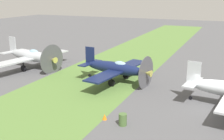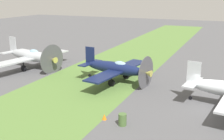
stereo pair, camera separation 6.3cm
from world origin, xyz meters
name	(u,v)px [view 2 (the right image)]	position (x,y,z in m)	size (l,w,h in m)	color
ground_plane	(206,104)	(0.00, 0.00, 0.00)	(160.00, 160.00, 0.00)	#515154
grass_verge	(82,86)	(0.00, -12.37, 0.00)	(120.00, 11.00, 0.01)	#567A38
airplane_wingman	(116,68)	(-2.80, -9.64, 1.54)	(10.40, 8.27, 3.68)	#141E47
airplane_trail	(32,56)	(-3.77, -21.79, 1.64)	(11.08, 8.85, 3.92)	#B2B7BC
fuel_drum	(122,120)	(6.60, -5.18, 0.45)	(0.60, 0.60, 0.90)	#476633
runway_marker_cone	(104,117)	(6.26, -6.79, 0.22)	(0.36, 0.36, 0.44)	orange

